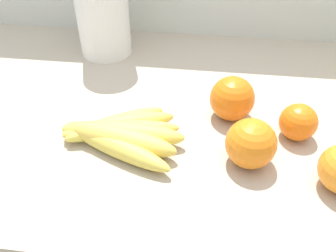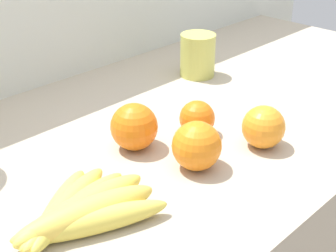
{
  "view_description": "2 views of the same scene",
  "coord_description": "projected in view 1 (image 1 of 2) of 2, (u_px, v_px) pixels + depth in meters",
  "views": [
    {
      "loc": [
        -0.02,
        -0.55,
        1.26
      ],
      "look_at": [
        -0.08,
        -0.11,
        0.89
      ],
      "focal_mm": 37.4,
      "sensor_mm": 36.0,
      "label": 1
    },
    {
      "loc": [
        -0.46,
        -0.58,
        1.29
      ],
      "look_at": [
        -0.0,
        -0.13,
        0.95
      ],
      "focal_mm": 52.23,
      "sensor_mm": 36.0,
      "label": 2
    }
  ],
  "objects": [
    {
      "name": "counter",
      "position": [
        202.0,
        235.0,
        0.95
      ],
      "size": [
        1.82,
        0.67,
        0.85
      ],
      "primitive_type": "cube",
      "color": "#ADA08C",
      "rests_on": "ground"
    },
    {
      "name": "wall_back",
      "position": [
        213.0,
        93.0,
        1.09
      ],
      "size": [
        2.22,
        0.06,
        1.3
      ],
      "primitive_type": "cube",
      "color": "silver",
      "rests_on": "ground"
    },
    {
      "name": "banana_bunch",
      "position": [
        119.0,
        134.0,
        0.6
      ],
      "size": [
        0.22,
        0.18,
        0.04
      ],
      "color": "#DDC74C",
      "rests_on": "counter"
    },
    {
      "name": "orange_front",
      "position": [
        251.0,
        143.0,
        0.55
      ],
      "size": [
        0.08,
        0.08,
        0.08
      ],
      "primitive_type": "sphere",
      "color": "orange",
      "rests_on": "counter"
    },
    {
      "name": "orange_right",
      "position": [
        298.0,
        122.0,
        0.6
      ],
      "size": [
        0.07,
        0.07,
        0.07
      ],
      "primitive_type": "sphere",
      "color": "orange",
      "rests_on": "counter"
    },
    {
      "name": "orange_back_right",
      "position": [
        232.0,
        98.0,
        0.64
      ],
      "size": [
        0.08,
        0.08,
        0.08
      ],
      "primitive_type": "sphere",
      "color": "orange",
      "rests_on": "counter"
    }
  ]
}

